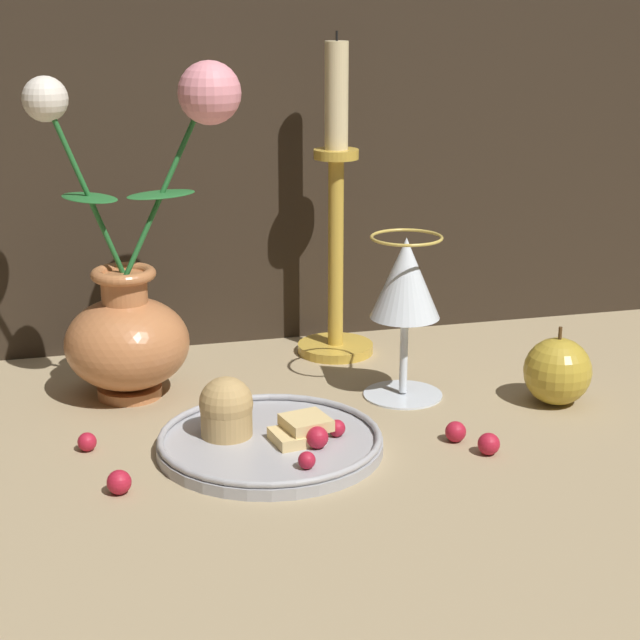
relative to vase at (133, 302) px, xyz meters
name	(u,v)px	position (x,y,z in m)	size (l,w,h in m)	color
ground_plane	(301,417)	(0.14, -0.09, -0.10)	(2.40, 2.40, 0.00)	#9E8966
vase	(133,302)	(0.00, 0.00, 0.00)	(0.20, 0.12, 0.32)	#B77042
plate_with_pastries	(263,435)	(0.09, -0.16, -0.08)	(0.20, 0.20, 0.06)	#A3A3A8
wine_glass	(405,286)	(0.25, -0.07, 0.02)	(0.08, 0.08, 0.16)	silver
candlestick	(336,228)	(0.22, 0.08, 0.04)	(0.08, 0.08, 0.35)	gold
apple_beside_vase	(558,371)	(0.39, -0.12, -0.06)	(0.07, 0.07, 0.08)	#B2932D
berry_near_plate	(119,482)	(-0.03, -0.21, -0.09)	(0.02, 0.02, 0.02)	#AD192D
berry_front_center	(489,444)	(0.28, -0.22, -0.09)	(0.02, 0.02, 0.02)	#AD192D
berry_by_glass_stem	(87,442)	(-0.05, -0.12, -0.09)	(0.02, 0.02, 0.02)	#AD192D
berry_under_candlestick	(456,432)	(0.26, -0.18, -0.09)	(0.02, 0.02, 0.02)	#AD192D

